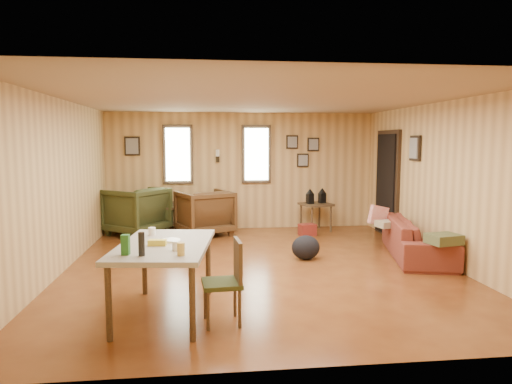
# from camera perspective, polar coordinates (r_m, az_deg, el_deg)

# --- Properties ---
(room) EXTENTS (5.54, 6.04, 2.44)m
(room) POSITION_cam_1_polar(r_m,az_deg,el_deg) (6.78, 1.54, 1.21)
(room) COLOR brown
(room) RESTS_ON ground
(sofa) EXTENTS (1.07, 2.11, 0.79)m
(sofa) POSITION_cam_1_polar(r_m,az_deg,el_deg) (7.63, 19.56, -4.72)
(sofa) COLOR maroon
(sofa) RESTS_ON ground
(recliner_brown) EXTENTS (1.21, 1.18, 0.97)m
(recliner_brown) POSITION_cam_1_polar(r_m,az_deg,el_deg) (8.91, -6.42, -2.29)
(recliner_brown) COLOR #492E15
(recliner_brown) RESTS_ON ground
(recliner_green) EXTENTS (1.34, 1.35, 1.02)m
(recliner_green) POSITION_cam_1_polar(r_m,az_deg,el_deg) (9.21, -14.77, -2.00)
(recliner_green) COLOR #353B1A
(recliner_green) RESTS_ON ground
(end_table) EXTENTS (0.58, 0.55, 0.62)m
(end_table) POSITION_cam_1_polar(r_m,az_deg,el_deg) (9.46, -10.83, -2.70)
(end_table) COLOR #4C3821
(end_table) RESTS_ON ground
(side_table) EXTENTS (0.69, 0.69, 0.88)m
(side_table) POSITION_cam_1_polar(r_m,az_deg,el_deg) (9.28, 7.51, -1.24)
(side_table) COLOR #4C3821
(side_table) RESTS_ON ground
(cooler) EXTENTS (0.35, 0.29, 0.22)m
(cooler) POSITION_cam_1_polar(r_m,az_deg,el_deg) (8.92, 6.43, -4.70)
(cooler) COLOR maroon
(cooler) RESTS_ON ground
(backpack) EXTENTS (0.53, 0.47, 0.38)m
(backpack) POSITION_cam_1_polar(r_m,az_deg,el_deg) (7.11, 6.23, -6.91)
(backpack) COLOR black
(backpack) RESTS_ON ground
(sofa_pillows) EXTENTS (0.76, 1.81, 0.37)m
(sofa_pillows) POSITION_cam_1_polar(r_m,az_deg,el_deg) (7.29, 18.73, -4.32)
(sofa_pillows) COLOR #484D2B
(sofa_pillows) RESTS_ON sofa
(dining_table) EXTENTS (1.07, 1.59, 0.98)m
(dining_table) POSITION_cam_1_polar(r_m,az_deg,el_deg) (4.84, -11.44, -7.12)
(dining_table) COLOR gray
(dining_table) RESTS_ON ground
(dining_chair) EXTENTS (0.41, 0.41, 0.84)m
(dining_chair) POSITION_cam_1_polar(r_m,az_deg,el_deg) (4.61, -3.48, -10.53)
(dining_chair) COLOR #353B1A
(dining_chair) RESTS_ON ground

